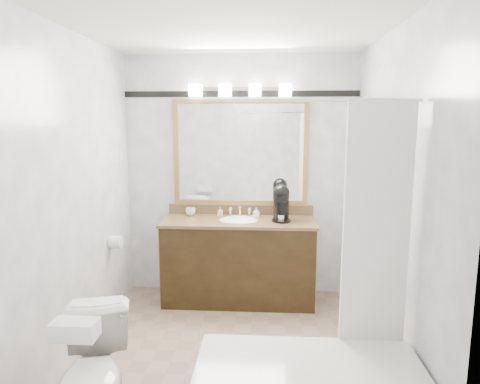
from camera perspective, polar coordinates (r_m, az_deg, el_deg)
name	(u,v)px	position (r m, az deg, el deg)	size (l,w,h in m)	color
room	(230,199)	(3.21, -1.37, -0.91)	(2.42, 2.62, 2.52)	gray
vanity	(239,259)	(4.40, -0.17, -8.91)	(1.53, 0.58, 0.97)	black
mirror	(240,153)	(4.45, 0.05, 5.23)	(1.40, 0.04, 1.10)	#A4814A
vanity_light_bar	(240,90)	(4.40, 0.01, 13.44)	(1.02, 0.14, 0.12)	silver
accent_stripe	(240,94)	(4.46, 0.06, 12.95)	(2.40, 0.01, 0.06)	black
tp_roll	(116,242)	(4.22, -16.24, -6.43)	(0.12, 0.12, 0.11)	white
toilet	(94,377)	(2.85, -18.86, -22.28)	(0.39, 0.69, 0.70)	white
tissue_box	(75,330)	(2.50, -21.17, -16.75)	(0.24, 0.13, 0.10)	white
coffee_maker	(281,202)	(4.25, 5.54, -1.35)	(0.19, 0.23, 0.36)	black
cup_left	(191,212)	(4.51, -6.60, -2.60)	(0.10, 0.10, 0.08)	white
soap_bottle_a	(220,212)	(4.46, -2.65, -2.63)	(0.04, 0.04, 0.09)	white
soap_bottle_b	(256,212)	(4.43, 2.18, -2.69)	(0.07, 0.07, 0.09)	white
soap_bar	(256,216)	(4.39, 2.10, -3.27)	(0.07, 0.04, 0.02)	beige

